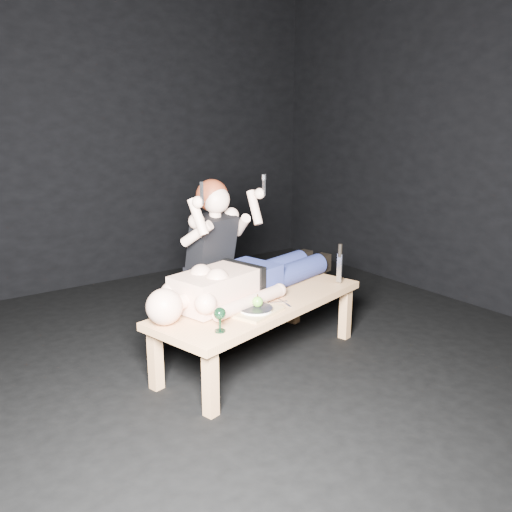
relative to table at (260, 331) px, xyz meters
The scene contains 13 objects.
ground 0.34m from the table, 163.05° to the right, with size 5.00×5.00×0.00m, color black.
back_wall 2.75m from the table, 95.83° to the left, with size 5.00×5.00×0.00m, color black.
table is the anchor object (origin of this frame).
lying_man 0.40m from the table, 84.35° to the left, with size 1.74×0.53×0.28m, color #DFAA90, non-canonical shape.
kneeling_woman 0.67m from the table, 103.79° to the left, with size 0.68×0.76×1.28m, color black, non-canonical shape.
serving_tray 0.35m from the table, 132.20° to the right, with size 0.32×0.23×0.02m, color tan.
plate 0.36m from the table, 132.20° to the right, with size 0.21×0.21×0.02m, color white.
apple 0.38m from the table, 130.19° to the right, with size 0.07×0.07×0.07m, color green.
goblet 0.67m from the table, 148.85° to the right, with size 0.07×0.07×0.15m, color black, non-canonical shape.
fork_flat 0.43m from the table, 139.89° to the right, with size 0.02×0.17×0.01m, color #B2B2B7.
knife_flat 0.29m from the table, 59.07° to the right, with size 0.02×0.17×0.01m, color #B2B2B7.
spoon_flat 0.26m from the table, 66.08° to the right, with size 0.02×0.17×0.01m, color #B2B2B7.
carving_knife 0.79m from the table, ahead, with size 0.04×0.04×0.31m, color #B2B2B7, non-canonical shape.
Camera 1 is at (-1.77, -2.71, 1.67)m, focal length 37.42 mm.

